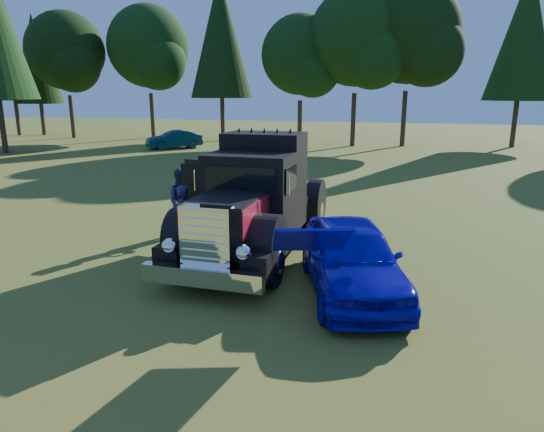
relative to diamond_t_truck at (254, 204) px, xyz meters
The scene contains 7 objects.
ground 2.98m from the diamond_t_truck, 111.74° to the right, with size 120.00×120.00×0.00m, color #385D1B.
treeline 26.28m from the diamond_t_truck, 99.31° to the left, with size 72.10×24.04×13.84m.
diamond_t_truck is the anchor object (origin of this frame).
hotrod_coupe 3.36m from the diamond_t_truck, 35.32° to the right, with size 3.06×4.73×1.89m.
spectator_near 1.86m from the diamond_t_truck, 170.00° to the right, with size 0.63×0.41×1.71m, color navy.
spectator_far 2.55m from the diamond_t_truck, 160.98° to the left, with size 0.95×0.74×1.95m, color #1F2E49.
distant_teal_car 24.90m from the diamond_t_truck, 121.83° to the left, with size 1.40×4.00×1.32m, color #0B4244.
Camera 1 is at (4.74, -8.90, 4.02)m, focal length 32.00 mm.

